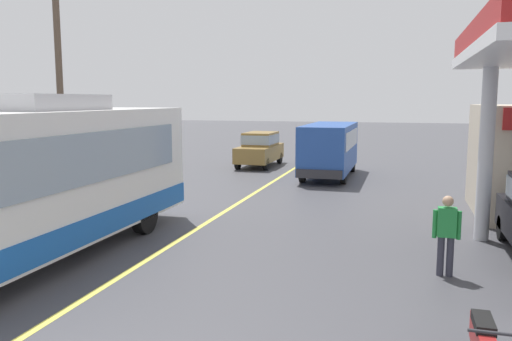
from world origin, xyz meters
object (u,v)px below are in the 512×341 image
object	(u,v)px
coach_bus_main	(20,188)
pedestrian_near_pump	(446,231)
car_trailing_behind_bus	(260,147)
minibus_opposing_lane	(330,145)

from	to	relation	value
coach_bus_main	pedestrian_near_pump	bearing A→B (deg)	12.46
car_trailing_behind_bus	minibus_opposing_lane	bearing A→B (deg)	-34.94
pedestrian_near_pump	car_trailing_behind_bus	size ratio (longest dim) A/B	0.40
minibus_opposing_lane	car_trailing_behind_bus	xyz separation A→B (m)	(-4.14, 2.90, -0.46)
coach_bus_main	pedestrian_near_pump	xyz separation A→B (m)	(8.61, 1.90, -0.79)
pedestrian_near_pump	car_trailing_behind_bus	xyz separation A→B (m)	(-8.33, 15.98, 0.08)
minibus_opposing_lane	pedestrian_near_pump	distance (m)	13.75
coach_bus_main	minibus_opposing_lane	world-z (taller)	coach_bus_main
coach_bus_main	minibus_opposing_lane	size ratio (longest dim) A/B	1.80
coach_bus_main	pedestrian_near_pump	world-z (taller)	coach_bus_main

